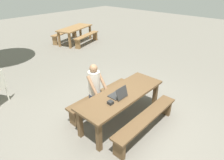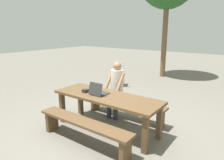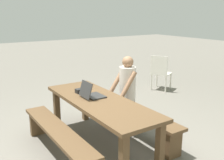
# 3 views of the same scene
# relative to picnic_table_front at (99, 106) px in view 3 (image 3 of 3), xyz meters

# --- Properties ---
(ground_plane) EXTENTS (30.00, 30.00, 0.00)m
(ground_plane) POSITION_rel_picnic_table_front_xyz_m (0.00, 0.00, -0.61)
(ground_plane) COLOR slate
(picnic_table_front) EXTENTS (2.17, 0.75, 0.71)m
(picnic_table_front) POSITION_rel_picnic_table_front_xyz_m (0.00, 0.00, 0.00)
(picnic_table_front) COLOR brown
(picnic_table_front) RESTS_ON ground
(bench_near) EXTENTS (1.91, 0.30, 0.43)m
(bench_near) POSITION_rel_picnic_table_front_xyz_m (0.00, -0.66, -0.28)
(bench_near) COLOR brown
(bench_near) RESTS_ON ground
(bench_far) EXTENTS (1.91, 0.30, 0.43)m
(bench_far) POSITION_rel_picnic_table_front_xyz_m (0.00, 0.66, -0.28)
(bench_far) COLOR brown
(bench_far) RESTS_ON ground
(laptop) EXTENTS (0.31, 0.31, 0.25)m
(laptop) POSITION_rel_picnic_table_front_xyz_m (-0.17, -0.04, 0.16)
(laptop) COLOR #2D2D2D
(laptop) RESTS_ON picnic_table_front
(small_pouch) EXTENTS (0.10, 0.10, 0.06)m
(small_pouch) POSITION_rel_picnic_table_front_xyz_m (-0.47, -0.09, 0.13)
(small_pouch) COLOR black
(small_pouch) RESTS_ON picnic_table_front
(person_seated) EXTENTS (0.38, 0.39, 1.26)m
(person_seated) POSITION_rel_picnic_table_front_xyz_m (-0.21, 0.61, 0.11)
(person_seated) COLOR #333847
(person_seated) RESTS_ON ground
(plastic_chair) EXTENTS (0.59, 0.59, 0.90)m
(plastic_chair) POSITION_rel_picnic_table_front_xyz_m (-1.64, 2.76, -0.14)
(plastic_chair) COLOR silver
(plastic_chair) RESTS_ON ground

